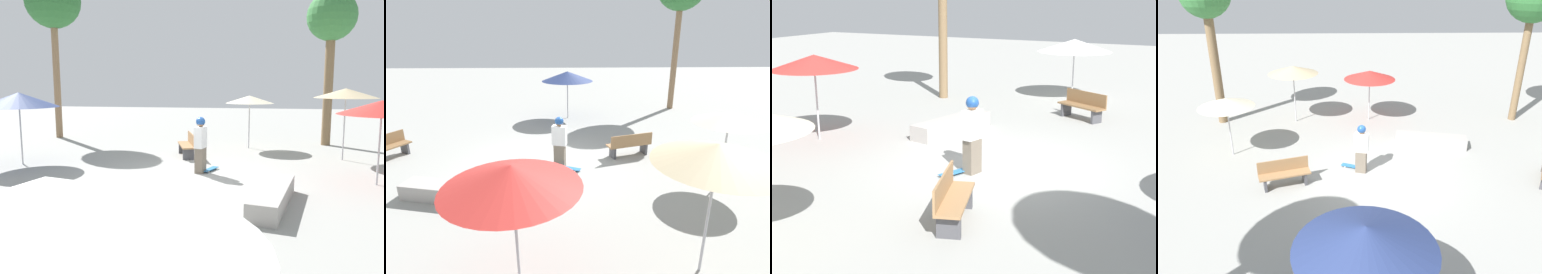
# 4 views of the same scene
# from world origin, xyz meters

# --- Properties ---
(ground_plane) EXTENTS (60.00, 60.00, 0.00)m
(ground_plane) POSITION_xyz_m (0.00, 0.00, 0.00)
(ground_plane) COLOR #9E9E99
(skater_main) EXTENTS (0.35, 0.50, 1.69)m
(skater_main) POSITION_xyz_m (0.26, 0.60, 0.91)
(skater_main) COLOR #726656
(skater_main) RESTS_ON ground_plane
(skateboard) EXTENTS (0.49, 0.82, 0.07)m
(skateboard) POSITION_xyz_m (0.52, 0.87, 0.06)
(skateboard) COLOR teal
(skateboard) RESTS_ON ground_plane
(concrete_ledge) EXTENTS (1.20, 2.75, 0.42)m
(concrete_ledge) POSITION_xyz_m (2.24, -2.20, 0.21)
(concrete_ledge) COLOR #A8A39E
(concrete_ledge) RESTS_ON ground_plane
(bench_near) EXTENTS (1.62, 1.15, 0.85)m
(bench_near) POSITION_xyz_m (-0.56, -5.42, 0.43)
(bench_near) COLOR #47474C
(bench_near) RESTS_ON ground_plane
(bench_far) EXTENTS (0.91, 1.66, 0.85)m
(bench_far) POSITION_xyz_m (-0.56, 3.04, 0.43)
(bench_far) COLOR #47474C
(bench_far) RESTS_ON ground_plane
(shade_umbrella_cream) EXTENTS (1.96, 1.96, 2.17)m
(shade_umbrella_cream) POSITION_xyz_m (1.64, 5.24, 2.01)
(shade_umbrella_cream) COLOR #B7B7BC
(shade_umbrella_cream) RESTS_ON ground_plane
(shade_umbrella_navy) EXTENTS (2.55, 2.55, 2.38)m
(shade_umbrella_navy) POSITION_xyz_m (-5.78, 0.86, 2.14)
(shade_umbrella_navy) COLOR #B7B7BC
(shade_umbrella_navy) RESTS_ON ground_plane
(shade_umbrella_red) EXTENTS (2.24, 2.24, 2.24)m
(shade_umbrella_red) POSITION_xyz_m (5.07, -0.01, 2.05)
(shade_umbrella_red) COLOR #B7B7BC
(shade_umbrella_red) RESTS_ON ground_plane
(shade_umbrella_white) EXTENTS (2.64, 2.64, 2.16)m
(shade_umbrella_white) POSITION_xyz_m (0.61, -8.41, 1.94)
(shade_umbrella_white) COLOR #B7B7BC
(shade_umbrella_white) RESTS_ON ground_plane
(shade_umbrella_tan) EXTENTS (2.14, 2.14, 2.50)m
(shade_umbrella_tan) POSITION_xyz_m (4.93, 3.27, 2.33)
(shade_umbrella_tan) COLOR #B7B7BC
(shade_umbrella_tan) RESTS_ON ground_plane
(palm_tree_right) EXTENTS (2.60, 2.60, 7.86)m
(palm_tree_right) POSITION_xyz_m (-7.70, 6.85, 6.44)
(palm_tree_right) COLOR #896B4C
(palm_tree_right) RESTS_ON ground_plane
(palm_tree_left) EXTENTS (2.04, 2.04, 6.47)m
(palm_tree_left) POSITION_xyz_m (4.95, 6.53, 5.22)
(palm_tree_left) COLOR brown
(palm_tree_left) RESTS_ON ground_plane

